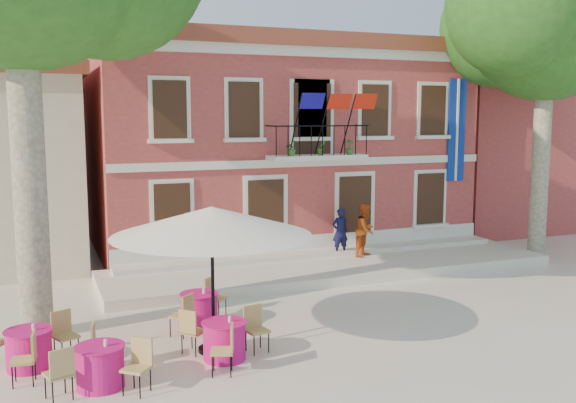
# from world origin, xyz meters

# --- Properties ---
(ground) EXTENTS (90.00, 90.00, 0.00)m
(ground) POSITION_xyz_m (0.00, 0.00, 0.00)
(ground) COLOR beige
(ground) RESTS_ON ground
(main_building) EXTENTS (13.50, 9.59, 7.50)m
(main_building) POSITION_xyz_m (2.00, 9.99, 3.78)
(main_building) COLOR #B64841
(main_building) RESTS_ON ground
(neighbor_east) EXTENTS (9.40, 9.40, 6.40)m
(neighbor_east) POSITION_xyz_m (14.00, 11.00, 3.22)
(neighbor_east) COLOR #B64841
(neighbor_east) RESTS_ON ground
(terrace) EXTENTS (14.00, 3.40, 0.30)m
(terrace) POSITION_xyz_m (2.00, 4.40, 0.15)
(terrace) COLOR silver
(terrace) RESTS_ON ground
(plane_tree_east) EXTENTS (5.48, 5.48, 10.77)m
(plane_tree_east) POSITION_xyz_m (9.42, 3.74, 7.97)
(plane_tree_east) COLOR #A59E84
(plane_tree_east) RESTS_ON ground
(patio_umbrella) EXTENTS (4.06, 4.06, 3.02)m
(patio_umbrella) POSITION_xyz_m (-3.16, -0.73, 2.71)
(patio_umbrella) COLOR black
(patio_umbrella) RESTS_ON ground
(pedestrian_navy) EXTENTS (0.57, 0.37, 1.55)m
(pedestrian_navy) POSITION_xyz_m (2.74, 5.34, 1.07)
(pedestrian_navy) COLOR #101035
(pedestrian_navy) RESTS_ON terrace
(pedestrian_orange) EXTENTS (1.05, 1.00, 1.71)m
(pedestrian_orange) POSITION_xyz_m (3.44, 4.89, 1.15)
(pedestrian_orange) COLOR #C04F16
(pedestrian_orange) RESTS_ON terrace
(cafe_table_0) EXTENTS (1.86, 1.72, 0.95)m
(cafe_table_0) POSITION_xyz_m (-6.69, -0.32, 0.43)
(cafe_table_0) COLOR #C91282
(cafe_table_0) RESTS_ON ground
(cafe_table_1) EXTENTS (1.77, 1.84, 0.95)m
(cafe_table_1) POSITION_xyz_m (-3.08, -1.25, 0.43)
(cafe_table_1) COLOR #C91282
(cafe_table_1) RESTS_ON ground
(cafe_table_2) EXTENTS (1.84, 1.77, 0.95)m
(cafe_table_2) POSITION_xyz_m (-5.51, -1.71, 0.43)
(cafe_table_2) COLOR #C91282
(cafe_table_2) RESTS_ON ground
(cafe_table_3) EXTENTS (1.68, 1.63, 0.95)m
(cafe_table_3) POSITION_xyz_m (-3.04, 0.95, 0.42)
(cafe_table_3) COLOR #C91282
(cafe_table_3) RESTS_ON ground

